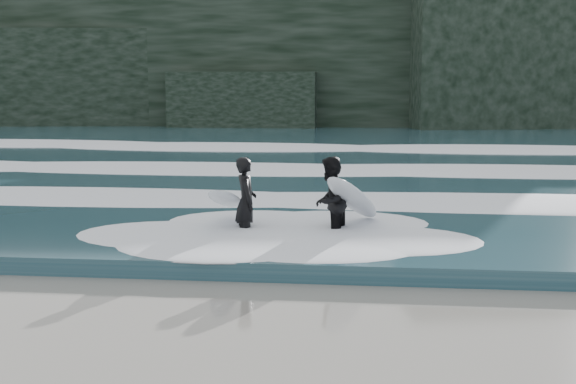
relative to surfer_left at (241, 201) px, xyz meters
name	(u,v)px	position (x,y,z in m)	size (l,w,h in m)	color
ground	(321,361)	(1.86, -5.65, -0.83)	(120.00, 120.00, 0.00)	olive
sea	(358,144)	(1.86, 23.35, -0.68)	(90.00, 52.00, 0.30)	#244653
headland	(362,59)	(1.86, 40.35, 4.17)	(70.00, 9.00, 10.00)	black
foam_near	(347,198)	(1.86, 3.35, -0.43)	(60.00, 3.20, 0.20)	white
foam_mid	(353,165)	(1.86, 10.35, -0.41)	(60.00, 4.00, 0.24)	white
foam_far	(357,144)	(1.86, 19.35, -0.38)	(60.00, 4.80, 0.30)	white
surfer_left	(241,201)	(0.00, 0.00, 0.00)	(1.01, 2.06, 1.65)	black
surfer_right	(334,201)	(1.73, 0.11, 0.01)	(1.45, 2.24, 1.66)	black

